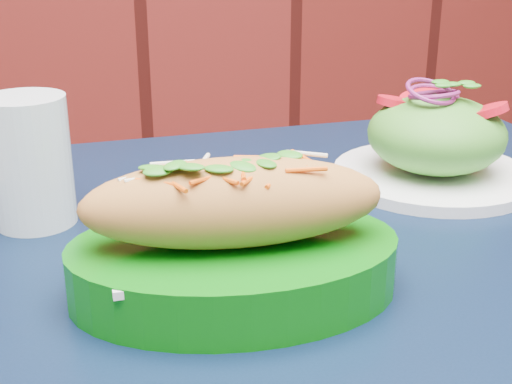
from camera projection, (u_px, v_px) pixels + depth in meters
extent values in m
cube|color=black|center=(330.00, 281.00, 0.59)|extent=(0.82, 0.82, 0.03)
cylinder|color=black|center=(438.00, 369.00, 1.10)|extent=(0.04, 0.04, 0.72)
cube|color=white|center=(234.00, 247.00, 0.52)|extent=(0.19, 0.11, 0.01)
ellipsoid|color=#C17C3D|center=(233.00, 202.00, 0.51)|extent=(0.23, 0.10, 0.06)
cylinder|color=white|center=(432.00, 175.00, 0.76)|extent=(0.21, 0.21, 0.01)
ellipsoid|color=#4C992D|center=(436.00, 134.00, 0.75)|extent=(0.14, 0.14, 0.08)
cylinder|color=red|center=(488.00, 106.00, 0.72)|extent=(0.04, 0.04, 0.01)
cylinder|color=red|center=(397.00, 98.00, 0.75)|extent=(0.04, 0.04, 0.01)
cylinder|color=red|center=(420.00, 93.00, 0.77)|extent=(0.04, 0.04, 0.01)
torus|color=#811C63|center=(440.00, 93.00, 0.73)|extent=(0.05, 0.05, 0.00)
torus|color=#811C63|center=(441.00, 89.00, 0.73)|extent=(0.05, 0.05, 0.00)
torus|color=#811C63|center=(441.00, 85.00, 0.73)|extent=(0.05, 0.05, 0.00)
cylinder|color=silver|center=(30.00, 161.00, 0.64)|extent=(0.07, 0.07, 0.12)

